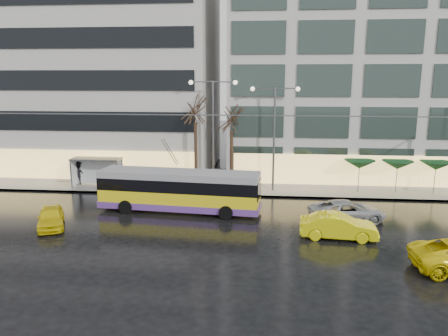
# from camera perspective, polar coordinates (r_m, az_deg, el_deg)

# --- Properties ---
(ground) EXTENTS (140.00, 140.00, 0.00)m
(ground) POSITION_cam_1_polar(r_m,az_deg,el_deg) (27.26, -8.34, -8.63)
(ground) COLOR black
(ground) RESTS_ON ground
(sidewalk) EXTENTS (80.00, 10.00, 0.15)m
(sidewalk) POSITION_cam_1_polar(r_m,az_deg,el_deg) (40.12, -0.85, -1.68)
(sidewalk) COLOR gray
(sidewalk) RESTS_ON ground
(kerb) EXTENTS (80.00, 0.10, 0.15)m
(kerb) POSITION_cam_1_polar(r_m,az_deg,el_deg) (35.36, -1.72, -3.55)
(kerb) COLOR slate
(kerb) RESTS_ON ground
(building_left) EXTENTS (34.00, 14.00, 22.00)m
(building_left) POSITION_cam_1_polar(r_m,az_deg,el_deg) (49.13, -22.14, 12.99)
(building_left) COLOR #BBB8B3
(building_left) RESTS_ON sidewalk
(building_right) EXTENTS (32.00, 14.00, 25.00)m
(building_right) POSITION_cam_1_polar(r_m,az_deg,el_deg) (45.68, 22.39, 15.01)
(building_right) COLOR #BBB8B3
(building_right) RESTS_ON sidewalk
(trolleybus) EXTENTS (11.63, 4.93, 5.32)m
(trolleybus) POSITION_cam_1_polar(r_m,az_deg,el_deg) (31.23, -5.87, -3.12)
(trolleybus) COLOR yellow
(trolleybus) RESTS_ON ground
(catenary) EXTENTS (42.24, 5.12, 7.00)m
(catenary) POSITION_cam_1_polar(r_m,az_deg,el_deg) (33.53, -3.70, 2.88)
(catenary) COLOR #595B60
(catenary) RESTS_ON ground
(bus_shelter) EXTENTS (4.20, 1.60, 2.51)m
(bus_shelter) POSITION_cam_1_polar(r_m,az_deg,el_deg) (39.09, -16.71, 0.28)
(bus_shelter) COLOR #595B60
(bus_shelter) RESTS_ON sidewalk
(street_lamp_near) EXTENTS (3.96, 0.36, 9.03)m
(street_lamp_near) POSITION_cam_1_polar(r_m,az_deg,el_deg) (35.99, -1.44, 6.31)
(street_lamp_near) COLOR #595B60
(street_lamp_near) RESTS_ON sidewalk
(street_lamp_far) EXTENTS (3.96, 0.36, 8.53)m
(street_lamp_far) POSITION_cam_1_polar(r_m,az_deg,el_deg) (35.77, 6.59, 5.76)
(street_lamp_far) COLOR #595B60
(street_lamp_far) RESTS_ON sidewalk
(tree_a) EXTENTS (3.20, 3.20, 8.40)m
(tree_a) POSITION_cam_1_polar(r_m,az_deg,el_deg) (36.30, -3.78, 8.07)
(tree_a) COLOR black
(tree_a) RESTS_ON sidewalk
(tree_b) EXTENTS (3.20, 3.20, 7.70)m
(tree_b) POSITION_cam_1_polar(r_m,az_deg,el_deg) (36.20, 1.01, 7.00)
(tree_b) COLOR black
(tree_b) RESTS_ON sidewalk
(parasol_a) EXTENTS (2.50, 2.50, 2.65)m
(parasol_a) POSITION_cam_1_polar(r_m,az_deg,el_deg) (37.26, 17.28, 0.46)
(parasol_a) COLOR #595B60
(parasol_a) RESTS_ON sidewalk
(parasol_b) EXTENTS (2.50, 2.50, 2.65)m
(parasol_b) POSITION_cam_1_polar(r_m,az_deg,el_deg) (37.99, 21.71, 0.36)
(parasol_b) COLOR #595B60
(parasol_b) RESTS_ON sidewalk
(parasol_c) EXTENTS (2.50, 2.50, 2.65)m
(parasol_c) POSITION_cam_1_polar(r_m,az_deg,el_deg) (38.95, 25.95, 0.26)
(parasol_c) COLOR #595B60
(parasol_c) RESTS_ON sidewalk
(taxi_a) EXTENTS (3.07, 4.22, 1.34)m
(taxi_a) POSITION_cam_1_polar(r_m,az_deg,el_deg) (30.20, -21.69, -5.97)
(taxi_a) COLOR yellow
(taxi_a) RESTS_ON ground
(taxi_b) EXTENTS (4.64, 1.92, 1.49)m
(taxi_b) POSITION_cam_1_polar(r_m,az_deg,el_deg) (27.07, 14.71, -7.37)
(taxi_b) COLOR yellow
(taxi_b) RESTS_ON ground
(sedan_silver) EXTENTS (5.42, 3.32, 1.40)m
(sedan_silver) POSITION_cam_1_polar(r_m,az_deg,el_deg) (30.33, 15.80, -5.42)
(sedan_silver) COLOR #ABACB0
(sedan_silver) RESTS_ON ground
(pedestrian_a) EXTENTS (1.17, 1.18, 2.19)m
(pedestrian_a) POSITION_cam_1_polar(r_m,az_deg,el_deg) (37.58, -13.22, -0.54)
(pedestrian_a) COLOR black
(pedestrian_a) RESTS_ON sidewalk
(pedestrian_b) EXTENTS (0.82, 0.66, 1.59)m
(pedestrian_b) POSITION_cam_1_polar(r_m,az_deg,el_deg) (37.04, -9.92, -1.62)
(pedestrian_b) COLOR black
(pedestrian_b) RESTS_ON sidewalk
(pedestrian_c) EXTENTS (1.37, 0.96, 2.11)m
(pedestrian_c) POSITION_cam_1_polar(r_m,az_deg,el_deg) (40.34, -18.48, -0.45)
(pedestrian_c) COLOR black
(pedestrian_c) RESTS_ON sidewalk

